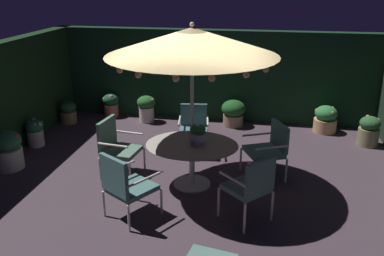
{
  "coord_description": "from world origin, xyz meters",
  "views": [
    {
      "loc": [
        1.09,
        -6.12,
        3.27
      ],
      "look_at": [
        0.02,
        -0.14,
        1.01
      ],
      "focal_mm": 38.41,
      "sensor_mm": 36.0,
      "label": 1
    }
  ],
  "objects_px": {
    "patio_dining_table": "(192,153)",
    "potted_plant_right_near": "(7,149)",
    "potted_plant_left_far": "(233,112)",
    "potted_plant_back_left": "(111,104)",
    "patio_chair_northeast": "(116,144)",
    "potted_plant_back_center": "(369,131)",
    "centerpiece_planter": "(198,133)",
    "patio_chair_southeast": "(251,184)",
    "patio_umbrella": "(192,42)",
    "potted_plant_back_right": "(35,132)",
    "potted_plant_front_corner": "(146,107)",
    "potted_plant_left_near": "(325,119)",
    "patio_chair_north": "(194,126)",
    "patio_chair_south": "(270,146)",
    "patio_chair_east": "(125,184)",
    "potted_plant_right_far": "(68,112)"
  },
  "relations": [
    {
      "from": "potted_plant_left_far",
      "to": "potted_plant_back_center",
      "type": "xyz_separation_m",
      "value": [
        2.81,
        -0.68,
        -0.01
      ]
    },
    {
      "from": "centerpiece_planter",
      "to": "patio_chair_south",
      "type": "bearing_deg",
      "value": 27.67
    },
    {
      "from": "potted_plant_left_near",
      "to": "potted_plant_right_far",
      "type": "relative_size",
      "value": 1.15
    },
    {
      "from": "patio_umbrella",
      "to": "patio_chair_north",
      "type": "height_order",
      "value": "patio_umbrella"
    },
    {
      "from": "potted_plant_left_far",
      "to": "potted_plant_back_left",
      "type": "relative_size",
      "value": 1.06
    },
    {
      "from": "patio_chair_east",
      "to": "potted_plant_right_near",
      "type": "distance_m",
      "value": 2.88
    },
    {
      "from": "patio_umbrella",
      "to": "patio_chair_northeast",
      "type": "xyz_separation_m",
      "value": [
        -1.36,
        0.17,
        -1.8
      ]
    },
    {
      "from": "patio_chair_east",
      "to": "centerpiece_planter",
      "type": "bearing_deg",
      "value": 53.46
    },
    {
      "from": "patio_umbrella",
      "to": "patio_chair_east",
      "type": "bearing_deg",
      "value": -122.47
    },
    {
      "from": "patio_umbrella",
      "to": "patio_chair_southeast",
      "type": "relative_size",
      "value": 2.65
    },
    {
      "from": "patio_chair_south",
      "to": "potted_plant_back_center",
      "type": "bearing_deg",
      "value": 41.14
    },
    {
      "from": "centerpiece_planter",
      "to": "patio_dining_table",
      "type": "bearing_deg",
      "value": 162.56
    },
    {
      "from": "potted_plant_back_center",
      "to": "potted_plant_left_near",
      "type": "height_order",
      "value": "potted_plant_back_center"
    },
    {
      "from": "potted_plant_back_right",
      "to": "potted_plant_right_near",
      "type": "xyz_separation_m",
      "value": [
        0.07,
        -1.05,
        0.06
      ]
    },
    {
      "from": "patio_chair_northeast",
      "to": "potted_plant_right_near",
      "type": "bearing_deg",
      "value": -176.18
    },
    {
      "from": "patio_chair_southeast",
      "to": "potted_plant_back_right",
      "type": "relative_size",
      "value": 1.81
    },
    {
      "from": "patio_chair_south",
      "to": "potted_plant_back_right",
      "type": "height_order",
      "value": "patio_chair_south"
    },
    {
      "from": "patio_dining_table",
      "to": "patio_chair_south",
      "type": "xyz_separation_m",
      "value": [
        1.24,
        0.57,
        -0.03
      ]
    },
    {
      "from": "patio_chair_east",
      "to": "potted_plant_back_left",
      "type": "height_order",
      "value": "patio_chair_east"
    },
    {
      "from": "patio_dining_table",
      "to": "potted_plant_left_far",
      "type": "bearing_deg",
      "value": 81.91
    },
    {
      "from": "patio_chair_north",
      "to": "patio_chair_south",
      "type": "height_order",
      "value": "patio_chair_south"
    },
    {
      "from": "patio_umbrella",
      "to": "potted_plant_back_right",
      "type": "height_order",
      "value": "patio_umbrella"
    },
    {
      "from": "patio_dining_table",
      "to": "potted_plant_right_far",
      "type": "bearing_deg",
      "value": 143.66
    },
    {
      "from": "potted_plant_back_left",
      "to": "potted_plant_right_far",
      "type": "relative_size",
      "value": 1.09
    },
    {
      "from": "potted_plant_back_center",
      "to": "potted_plant_back_left",
      "type": "height_order",
      "value": "potted_plant_back_center"
    },
    {
      "from": "patio_chair_north",
      "to": "patio_chair_northeast",
      "type": "bearing_deg",
      "value": -134.55
    },
    {
      "from": "patio_chair_southeast",
      "to": "potted_plant_right_near",
      "type": "distance_m",
      "value": 4.45
    },
    {
      "from": "patio_dining_table",
      "to": "potted_plant_front_corner",
      "type": "xyz_separation_m",
      "value": [
        -1.62,
        2.91,
        -0.24
      ]
    },
    {
      "from": "potted_plant_left_far",
      "to": "potted_plant_front_corner",
      "type": "relative_size",
      "value": 0.96
    },
    {
      "from": "patio_dining_table",
      "to": "potted_plant_left_far",
      "type": "distance_m",
      "value": 3.04
    },
    {
      "from": "potted_plant_left_far",
      "to": "potted_plant_back_right",
      "type": "bearing_deg",
      "value": -153.54
    },
    {
      "from": "patio_dining_table",
      "to": "potted_plant_left_far",
      "type": "relative_size",
      "value": 2.48
    },
    {
      "from": "centerpiece_planter",
      "to": "patio_chair_southeast",
      "type": "distance_m",
      "value": 1.31
    },
    {
      "from": "patio_umbrella",
      "to": "patio_chair_southeast",
      "type": "distance_m",
      "value": 2.23
    },
    {
      "from": "patio_chair_southeast",
      "to": "potted_plant_back_center",
      "type": "bearing_deg",
      "value": 55.26
    },
    {
      "from": "potted_plant_left_far",
      "to": "potted_plant_front_corner",
      "type": "distance_m",
      "value": 2.04
    },
    {
      "from": "patio_dining_table",
      "to": "potted_plant_back_right",
      "type": "xyz_separation_m",
      "value": [
        -3.43,
        1.08,
        -0.28
      ]
    },
    {
      "from": "centerpiece_planter",
      "to": "potted_plant_left_far",
      "type": "xyz_separation_m",
      "value": [
        0.33,
        3.03,
        -0.62
      ]
    },
    {
      "from": "patio_umbrella",
      "to": "patio_chair_northeast",
      "type": "bearing_deg",
      "value": 172.84
    },
    {
      "from": "patio_dining_table",
      "to": "potted_plant_left_near",
      "type": "relative_size",
      "value": 2.5
    },
    {
      "from": "potted_plant_back_center",
      "to": "potted_plant_left_near",
      "type": "bearing_deg",
      "value": 140.59
    },
    {
      "from": "centerpiece_planter",
      "to": "patio_chair_north",
      "type": "xyz_separation_m",
      "value": [
        -0.31,
        1.37,
        -0.39
      ]
    },
    {
      "from": "centerpiece_planter",
      "to": "potted_plant_right_near",
      "type": "relative_size",
      "value": 0.52
    },
    {
      "from": "patio_chair_south",
      "to": "potted_plant_right_near",
      "type": "xyz_separation_m",
      "value": [
        -4.59,
        -0.53,
        -0.18
      ]
    },
    {
      "from": "patio_chair_northeast",
      "to": "patio_chair_southeast",
      "type": "distance_m",
      "value": 2.59
    },
    {
      "from": "patio_chair_east",
      "to": "patio_umbrella",
      "type": "bearing_deg",
      "value": 57.53
    },
    {
      "from": "patio_dining_table",
      "to": "potted_plant_right_near",
      "type": "bearing_deg",
      "value": 179.37
    },
    {
      "from": "potted_plant_back_left",
      "to": "patio_dining_table",
      "type": "bearing_deg",
      "value": -50.6
    },
    {
      "from": "patio_dining_table",
      "to": "centerpiece_planter",
      "type": "relative_size",
      "value": 4.06
    },
    {
      "from": "potted_plant_back_center",
      "to": "potted_plant_right_near",
      "type": "bearing_deg",
      "value": -160.92
    }
  ]
}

